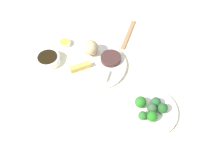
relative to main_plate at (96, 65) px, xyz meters
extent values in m
cube|color=beige|center=(-0.03, 0.02, -0.02)|extent=(2.20, 2.20, 0.02)
cylinder|color=white|center=(0.00, 0.00, 0.00)|extent=(0.30, 0.30, 0.02)
sphere|color=tan|center=(0.04, -0.07, 0.05)|extent=(0.08, 0.08, 0.08)
cube|color=gold|center=(0.07, 0.04, 0.02)|extent=(0.10, 0.08, 0.03)
cube|color=beige|center=(-0.04, 0.07, 0.02)|extent=(0.07, 0.07, 0.01)
cylinder|color=#402625|center=(-0.07, -0.04, 0.02)|extent=(0.10, 0.10, 0.02)
cylinder|color=white|center=(-0.28, 0.21, 0.00)|extent=(0.23, 0.23, 0.01)
sphere|color=#335731|center=(-0.28, 0.21, 0.03)|extent=(0.04, 0.04, 0.04)
sphere|color=#21711C|center=(-0.29, 0.25, 0.03)|extent=(0.04, 0.04, 0.04)
sphere|color=#23582E|center=(-0.30, 0.18, 0.03)|extent=(0.04, 0.04, 0.04)
sphere|color=#215622|center=(-0.33, 0.20, 0.03)|extent=(0.04, 0.04, 0.04)
sphere|color=#257020|center=(-0.23, 0.19, 0.03)|extent=(0.05, 0.05, 0.05)
sphere|color=#286727|center=(-0.25, 0.25, 0.02)|extent=(0.04, 0.04, 0.04)
cylinder|color=white|center=(0.24, 0.01, 0.01)|extent=(0.12, 0.12, 0.04)
cylinder|color=black|center=(0.24, 0.01, 0.03)|extent=(0.09, 0.09, 0.00)
cylinder|color=white|center=(0.19, -0.12, 0.00)|extent=(0.06, 0.06, 0.02)
cylinder|color=gold|center=(0.19, -0.12, 0.01)|extent=(0.05, 0.05, 0.00)
cube|color=#AF724B|center=(-0.13, -0.25, 0.00)|extent=(0.05, 0.23, 0.01)
camera|label=1|loc=(-0.20, 0.72, 0.92)|focal=38.87mm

